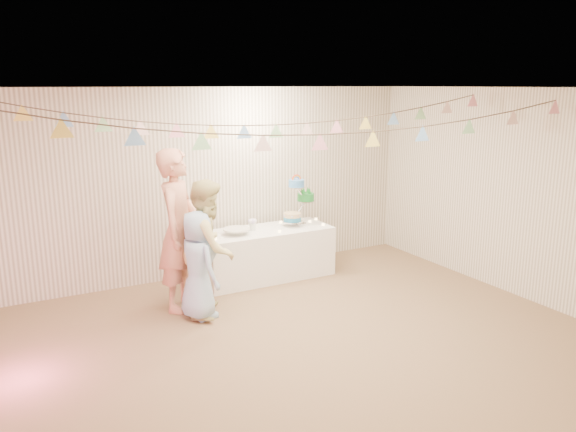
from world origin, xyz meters
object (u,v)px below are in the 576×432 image
table (266,253)px  cake_stand (299,197)px  person_adult_a (179,230)px  person_child (198,265)px  person_adult_b (209,247)px

table → cake_stand: bearing=5.2°
cake_stand → person_adult_a: size_ratio=0.35×
table → person_child: bearing=-145.7°
person_adult_b → cake_stand: bearing=-34.8°
person_adult_a → person_child: size_ratio=1.52×
table → person_adult_b: size_ratio=1.15×
table → person_adult_a: 1.59m
person_adult_a → person_adult_b: person_adult_a is taller
person_adult_b → person_adult_a: bearing=68.5°
table → person_adult_b: person_adult_b is taller
cake_stand → person_child: bearing=-153.2°
cake_stand → table: bearing=-174.8°
table → person_child: 1.59m
person_adult_a → person_adult_b: bearing=-102.6°
person_adult_a → table: bearing=-32.9°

